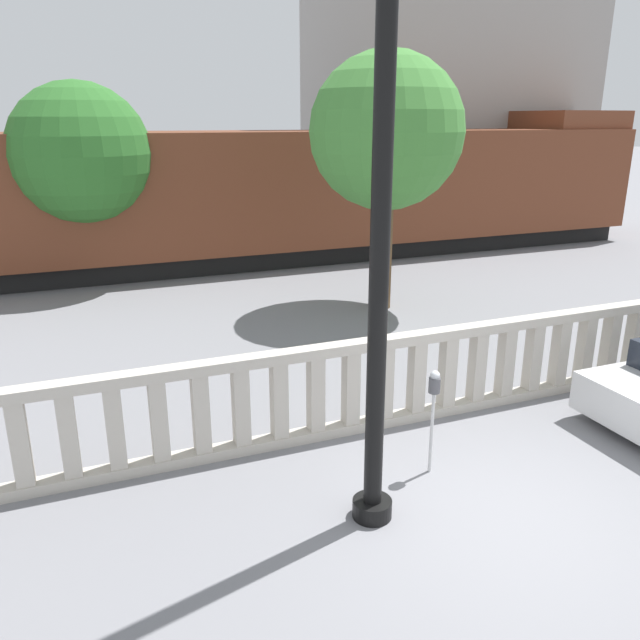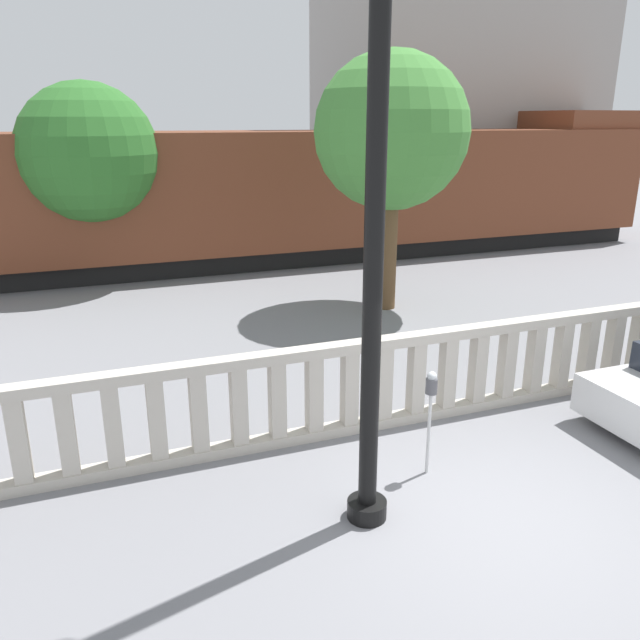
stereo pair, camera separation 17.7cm
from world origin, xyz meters
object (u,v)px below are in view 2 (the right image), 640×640
object	(u,v)px
tree_right	(391,133)
train_near	(320,193)
lamppost	(376,150)
parking_meter	(431,395)
tree_left	(88,154)

from	to	relation	value
tree_right	train_near	bearing A→B (deg)	84.56
lamppost	train_near	world-z (taller)	lamppost
lamppost	parking_meter	xyz separation A→B (m)	(1.07, 0.56, -2.85)
parking_meter	tree_right	xyz separation A→B (m)	(2.69, 6.54, 2.83)
train_near	tree_right	size ratio (longest dim) A/B	4.06
parking_meter	train_near	xyz separation A→B (m)	(3.23, 12.27, 0.96)
parking_meter	lamppost	bearing A→B (deg)	-152.41
parking_meter	train_near	size ratio (longest dim) A/B	0.06
tree_left	tree_right	size ratio (longest dim) A/B	0.91
parking_meter	tree_left	bearing A→B (deg)	106.58
lamppost	parking_meter	size ratio (longest dim) A/B	5.30
lamppost	tree_left	bearing A→B (deg)	100.94
train_near	tree_left	xyz separation A→B (m)	(-6.58, -1.01, 1.32)
train_near	tree_right	bearing A→B (deg)	-95.44
train_near	tree_right	world-z (taller)	tree_right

